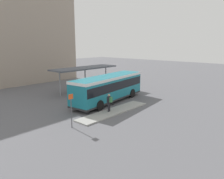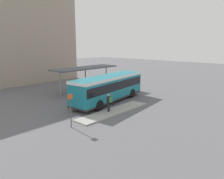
{
  "view_description": "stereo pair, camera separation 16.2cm",
  "coord_description": "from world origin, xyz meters",
  "views": [
    {
      "loc": [
        -18.27,
        -16.8,
        6.76
      ],
      "look_at": [
        0.54,
        0.0,
        1.38
      ],
      "focal_mm": 35.0,
      "sensor_mm": 36.0,
      "label": 1
    },
    {
      "loc": [
        -18.16,
        -16.92,
        6.76
      ],
      "look_at": [
        0.54,
        0.0,
        1.38
      ],
      "focal_mm": 35.0,
      "sensor_mm": 36.0,
      "label": 2
    }
  ],
  "objects": [
    {
      "name": "ground_plane",
      "position": [
        0.0,
        0.0,
        0.0
      ],
      "size": [
        120.0,
        120.0,
        0.0
      ],
      "primitive_type": "plane",
      "color": "#5B5B60"
    },
    {
      "name": "curb_island",
      "position": [
        -2.53,
        -3.02,
        0.06
      ],
      "size": [
        8.9,
        1.8,
        0.12
      ],
      "color": "#9E9E99",
      "rests_on": "ground_plane"
    },
    {
      "name": "city_bus",
      "position": [
        0.01,
        0.0,
        1.79
      ],
      "size": [
        11.03,
        3.85,
        3.07
      ],
      "rotation": [
        0.0,
        0.0,
        0.12
      ],
      "color": "#197284",
      "rests_on": "ground_plane"
    },
    {
      "name": "pedestrian_waiting",
      "position": [
        -3.03,
        -2.83,
        1.14
      ],
      "size": [
        0.48,
        0.53,
        1.77
      ],
      "rotation": [
        0.0,
        0.0,
        1.84
      ],
      "color": "#232328",
      "rests_on": "curb_island"
    },
    {
      "name": "bicycle_yellow",
      "position": [
        9.48,
        4.13,
        0.35
      ],
      "size": [
        0.48,
        1.63,
        0.71
      ],
      "rotation": [
        0.0,
        0.0,
        1.49
      ],
      "color": "black",
      "rests_on": "ground_plane"
    },
    {
      "name": "bicycle_black",
      "position": [
        9.76,
        4.92,
        0.35
      ],
      "size": [
        0.48,
        1.6,
        0.69
      ],
      "rotation": [
        0.0,
        0.0,
        -1.6
      ],
      "color": "black",
      "rests_on": "ground_plane"
    },
    {
      "name": "bicycle_white",
      "position": [
        9.79,
        5.71,
        0.37
      ],
      "size": [
        0.48,
        1.69,
        0.73
      ],
      "rotation": [
        0.0,
        0.0,
        -1.5
      ],
      "color": "black",
      "rests_on": "ground_plane"
    },
    {
      "name": "bicycle_red",
      "position": [
        9.9,
        6.51,
        0.39
      ],
      "size": [
        0.48,
        1.79,
        0.78
      ],
      "rotation": [
        0.0,
        0.0,
        1.74
      ],
      "color": "black",
      "rests_on": "ground_plane"
    },
    {
      "name": "station_shelter",
      "position": [
        2.35,
        6.82,
        3.2
      ],
      "size": [
        10.22,
        3.07,
        3.36
      ],
      "color": "#4C515B",
      "rests_on": "ground_plane"
    },
    {
      "name": "platform_sign",
      "position": [
        -7.94,
        -3.19,
        1.56
      ],
      "size": [
        0.44,
        0.08,
        2.8
      ],
      "color": "#4C4C51",
      "rests_on": "ground_plane"
    },
    {
      "name": "station_building",
      "position": [
        -1.16,
        24.69,
        7.72
      ],
      "size": [
        20.13,
        15.6,
        15.43
      ],
      "color": "gray",
      "rests_on": "ground_plane"
    }
  ]
}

